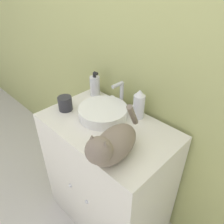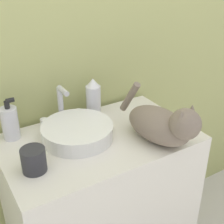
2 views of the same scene
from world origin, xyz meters
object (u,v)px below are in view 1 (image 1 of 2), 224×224
cat (112,144)px  spray_bottle (139,104)px  cup (65,103)px  soap_bottle (95,86)px

cat → spray_bottle: (-0.12, 0.33, 0.01)m
cup → cat: bearing=-10.3°
cat → cup: cat is taller
cat → soap_bottle: size_ratio=2.28×
cat → cup: size_ratio=4.55×
cat → cup: (-0.48, 0.09, -0.04)m
spray_bottle → cup: (-0.36, -0.25, -0.04)m
spray_bottle → cat: bearing=-70.3°
cat → spray_bottle: cat is taller
soap_bottle → cup: size_ratio=1.99×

